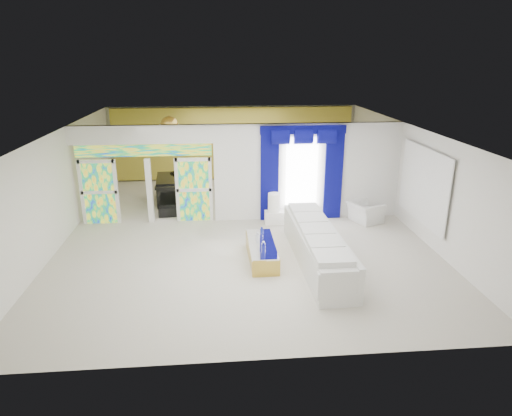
{
  "coord_description": "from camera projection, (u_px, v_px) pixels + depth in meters",
  "views": [
    {
      "loc": [
        -0.68,
        -12.37,
        4.92
      ],
      "look_at": [
        0.3,
        -1.2,
        1.1
      ],
      "focal_mm": 31.48,
      "sensor_mm": 36.0,
      "label": 1
    }
  ],
  "objects": [
    {
      "name": "gold_curtains",
      "position": [
        234.0,
        143.0,
        18.38
      ],
      "size": [
        9.7,
        0.12,
        2.9
      ],
      "primitive_type": "cube",
      "color": "gold",
      "rests_on": "ground"
    },
    {
      "name": "blue_drape_left",
      "position": [
        270.0,
        177.0,
        13.75
      ],
      "size": [
        0.55,
        0.1,
        2.8
      ],
      "primitive_type": "cube",
      "color": "#04074E",
      "rests_on": "ground"
    },
    {
      "name": "white_sofa",
      "position": [
        317.0,
        248.0,
        11.1
      ],
      "size": [
        1.01,
        4.33,
        0.82
      ],
      "primitive_type": "cube",
      "rotation": [
        0.0,
        0.0,
        0.02
      ],
      "color": "silver",
      "rests_on": "ground"
    },
    {
      "name": "piano_bench",
      "position": [
        173.0,
        211.0,
        14.48
      ],
      "size": [
        0.93,
        0.43,
        0.3
      ],
      "primitive_type": "cube",
      "rotation": [
        0.0,
        0.0,
        0.08
      ],
      "color": "black",
      "rests_on": "ground"
    },
    {
      "name": "blue_drape_right",
      "position": [
        333.0,
        175.0,
        13.92
      ],
      "size": [
        0.55,
        0.1,
        2.8
      ],
      "primitive_type": "cube",
      "color": "#04074E",
      "rests_on": "ground"
    },
    {
      "name": "stained_panel_left",
      "position": [
        99.0,
        192.0,
        13.57
      ],
      "size": [
        0.95,
        0.04,
        2.0
      ],
      "primitive_type": "cube",
      "color": "#994C3F",
      "rests_on": "ground"
    },
    {
      "name": "console_table",
      "position": [
        283.0,
        217.0,
        13.84
      ],
      "size": [
        1.15,
        0.37,
        0.38
      ],
      "primitive_type": "cube",
      "rotation": [
        0.0,
        0.0,
        -0.01
      ],
      "color": "white",
      "rests_on": "ground"
    },
    {
      "name": "floor",
      "position": [
        242.0,
        230.0,
        13.3
      ],
      "size": [
        12.0,
        12.0,
        0.0
      ],
      "primitive_type": "plane",
      "color": "#B7AF9E",
      "rests_on": "ground"
    },
    {
      "name": "decanters",
      "position": [
        262.0,
        241.0,
        11.19
      ],
      "size": [
        0.23,
        1.29,
        0.25
      ],
      "color": "white",
      "rests_on": "coffee_table"
    },
    {
      "name": "dividing_wall",
      "position": [
        309.0,
        171.0,
        13.94
      ],
      "size": [
        5.7,
        0.18,
        3.0
      ],
      "primitive_type": "cube",
      "color": "white",
      "rests_on": "ground"
    },
    {
      "name": "tv_console",
      "position": [
        104.0,
        196.0,
        15.15
      ],
      "size": [
        0.62,
        0.58,
        0.84
      ],
      "primitive_type": "cube",
      "rotation": [
        0.0,
        0.0,
        -0.09
      ],
      "color": "#AB7755",
      "rests_on": "ground"
    },
    {
      "name": "coffee_table",
      "position": [
        262.0,
        252.0,
        11.34
      ],
      "size": [
        0.68,
        1.95,
        0.43
      ],
      "primitive_type": "cube",
      "rotation": [
        0.0,
        0.0,
        0.02
      ],
      "color": "#B59638",
      "rests_on": "ground"
    },
    {
      "name": "chandelier",
      "position": [
        169.0,
        125.0,
        15.47
      ],
      "size": [
        0.6,
        0.6,
        0.6
      ],
      "primitive_type": "sphere",
      "color": "gold",
      "rests_on": "ceiling"
    },
    {
      "name": "blue_pelmet",
      "position": [
        303.0,
        130.0,
        13.37
      ],
      "size": [
        2.6,
        0.12,
        0.25
      ],
      "primitive_type": "cube",
      "color": "#04074E",
      "rests_on": "dividing_wall"
    },
    {
      "name": "armchair",
      "position": [
        365.0,
        212.0,
        13.94
      ],
      "size": [
        1.12,
        1.19,
        0.62
      ],
      "primitive_type": "imported",
      "rotation": [
        0.0,
        0.0,
        1.95
      ],
      "color": "silver",
      "rests_on": "ground"
    },
    {
      "name": "grand_piano",
      "position": [
        176.0,
        189.0,
        15.9
      ],
      "size": [
        1.45,
        1.82,
        0.87
      ],
      "primitive_type": "cube",
      "rotation": [
        0.0,
        0.0,
        0.08
      ],
      "color": "black",
      "rests_on": "ground"
    },
    {
      "name": "dividing_header",
      "position": [
        142.0,
        135.0,
        13.13
      ],
      "size": [
        4.3,
        0.18,
        0.55
      ],
      "primitive_type": "cube",
      "color": "white",
      "rests_on": "dividing_wall"
    },
    {
      "name": "table_lamp",
      "position": [
        274.0,
        203.0,
        13.66
      ],
      "size": [
        0.36,
        0.36,
        0.58
      ],
      "primitive_type": "cylinder",
      "color": "white",
      "rests_on": "console_table"
    },
    {
      "name": "stained_panel_right",
      "position": [
        194.0,
        190.0,
        13.81
      ],
      "size": [
        0.95,
        0.04,
        2.0
      ],
      "primitive_type": "cube",
      "color": "#994C3F",
      "rests_on": "ground"
    },
    {
      "name": "wall_mirror",
      "position": [
        424.0,
        185.0,
        12.27
      ],
      "size": [
        0.04,
        2.7,
        1.9
      ],
      "primitive_type": "cube",
      "color": "white",
      "rests_on": "ground"
    },
    {
      "name": "stained_transom",
      "position": [
        144.0,
        151.0,
        13.29
      ],
      "size": [
        4.0,
        0.05,
        0.35
      ],
      "primitive_type": "cube",
      "color": "#994C3F",
      "rests_on": "dividing_header"
    },
    {
      "name": "window_pane",
      "position": [
        302.0,
        174.0,
        13.84
      ],
      "size": [
        1.0,
        0.02,
        2.3
      ],
      "primitive_type": "cube",
      "color": "white",
      "rests_on": "dividing_wall"
    }
  ]
}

